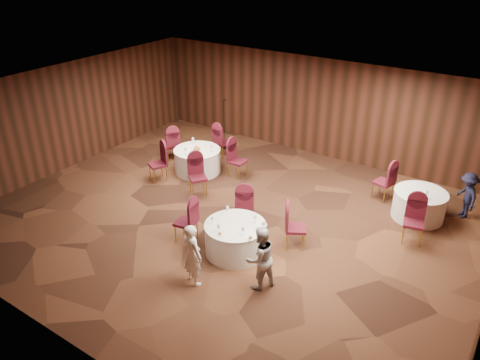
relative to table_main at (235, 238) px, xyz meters
The scene contains 15 objects.
ground 1.49m from the table_main, 130.50° to the left, with size 12.00×12.00×0.00m, color black.
room_shell 2.15m from the table_main, 130.50° to the left, with size 12.00×12.00×12.00m.
table_main is the anchor object (origin of this frame).
table_left 4.37m from the table_main, 139.66° to the left, with size 1.42×1.42×0.74m.
table_right 4.93m from the table_main, 51.57° to the left, with size 1.32×1.32×0.74m.
chairs_main 0.70m from the table_main, 111.19° to the left, with size 2.93×2.08×1.00m.
chairs_left 4.34m from the table_main, 139.65° to the left, with size 3.10×3.14×1.00m.
chairs_right 4.38m from the table_main, 53.58° to the left, with size 1.90×2.27×1.00m.
tabletop_main 0.50m from the table_main, 39.95° to the right, with size 1.14×1.03×0.22m.
tabletop_left 4.39m from the table_main, 139.68° to the left, with size 0.87×0.79×0.22m.
tabletop_right 4.88m from the table_main, 48.21° to the left, with size 0.08×0.08×0.22m.
mic_stand 6.06m from the table_main, 127.74° to the left, with size 0.24×0.24×1.73m.
woman_a 1.41m from the table_main, 95.44° to the right, with size 0.51×0.34×1.41m, color white.
woman_b 1.33m from the table_main, 33.01° to the right, with size 0.69×0.54×1.41m, color #AFAEB3.
man_c 6.10m from the table_main, 48.62° to the left, with size 0.80×0.46×1.24m, color black.
Camera 1 is at (5.92, -8.38, 6.42)m, focal length 35.00 mm.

